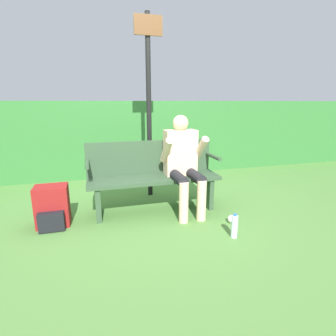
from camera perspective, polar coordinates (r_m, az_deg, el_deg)
ground_plane at (r=3.46m, az=-2.88°, el=-9.13°), size 40.00×40.00×0.00m
hedge_back at (r=5.11m, az=-7.83°, el=6.44°), size 12.00×0.44×1.39m
park_bench at (r=3.37m, az=-3.22°, el=-1.62°), size 1.65×0.46×0.88m
person_seated at (r=3.29m, az=3.28°, el=1.81°), size 0.54×0.64×1.21m
backpack at (r=3.24m, az=-23.88°, el=-7.84°), size 0.35×0.34×0.46m
water_bottle at (r=2.85m, az=14.26°, el=-12.20°), size 0.07×0.07×0.26m
signpost at (r=3.78m, az=-4.20°, el=14.96°), size 0.38×0.09×2.51m
parked_car at (r=17.39m, az=2.12°, el=11.51°), size 4.69×3.25×1.22m
litter_crumple at (r=3.19m, az=13.67°, el=-10.74°), size 0.09×0.09×0.09m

